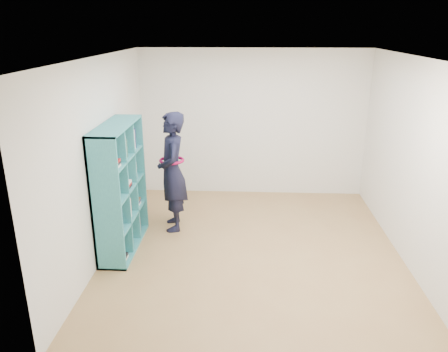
{
  "coord_description": "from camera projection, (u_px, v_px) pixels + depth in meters",
  "views": [
    {
      "loc": [
        -0.11,
        -5.39,
        2.97
      ],
      "look_at": [
        -0.41,
        0.3,
        0.98
      ],
      "focal_mm": 35.0,
      "sensor_mm": 36.0,
      "label": 1
    }
  ],
  "objects": [
    {
      "name": "floor",
      "position": [
        252.0,
        250.0,
        6.06
      ],
      "size": [
        4.5,
        4.5,
        0.0
      ],
      "primitive_type": "plane",
      "color": "#9A7246",
      "rests_on": "ground"
    },
    {
      "name": "ceiling",
      "position": [
        257.0,
        57.0,
        5.2
      ],
      "size": [
        4.5,
        4.5,
        0.0
      ],
      "primitive_type": "plane",
      "color": "white",
      "rests_on": "wall_back"
    },
    {
      "name": "wall_left",
      "position": [
        102.0,
        159.0,
        5.73
      ],
      "size": [
        0.02,
        4.5,
        2.6
      ],
      "primitive_type": "cube",
      "color": "silver",
      "rests_on": "floor"
    },
    {
      "name": "wall_right",
      "position": [
        412.0,
        164.0,
        5.53
      ],
      "size": [
        0.02,
        4.5,
        2.6
      ],
      "primitive_type": "cube",
      "color": "silver",
      "rests_on": "floor"
    },
    {
      "name": "wall_back",
      "position": [
        253.0,
        124.0,
        7.75
      ],
      "size": [
        4.0,
        0.02,
        2.6
      ],
      "primitive_type": "cube",
      "color": "silver",
      "rests_on": "floor"
    },
    {
      "name": "wall_front",
      "position": [
        258.0,
        244.0,
        3.51
      ],
      "size": [
        4.0,
        0.02,
        2.6
      ],
      "primitive_type": "cube",
      "color": "silver",
      "rests_on": "floor"
    },
    {
      "name": "bookshelf",
      "position": [
        118.0,
        191.0,
        5.9
      ],
      "size": [
        0.38,
        1.32,
        1.75
      ],
      "color": "teal",
      "rests_on": "floor"
    },
    {
      "name": "person",
      "position": [
        172.0,
        172.0,
        6.46
      ],
      "size": [
        0.56,
        0.73,
        1.8
      ],
      "rotation": [
        0.0,
        0.0,
        -1.35
      ],
      "color": "black",
      "rests_on": "floor"
    },
    {
      "name": "smartphone",
      "position": [
        162.0,
        163.0,
        6.49
      ],
      "size": [
        0.04,
        0.11,
        0.14
      ],
      "rotation": [
        0.39,
        0.0,
        0.29
      ],
      "color": "silver",
      "rests_on": "person"
    }
  ]
}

